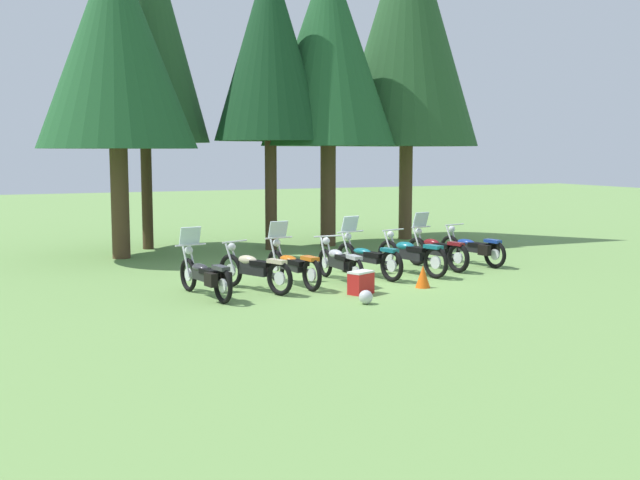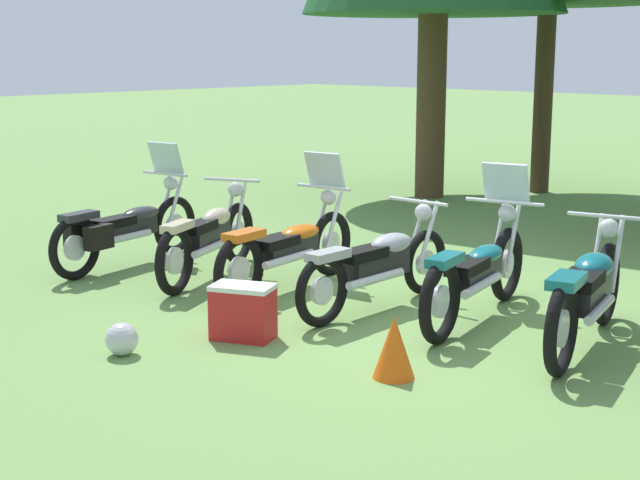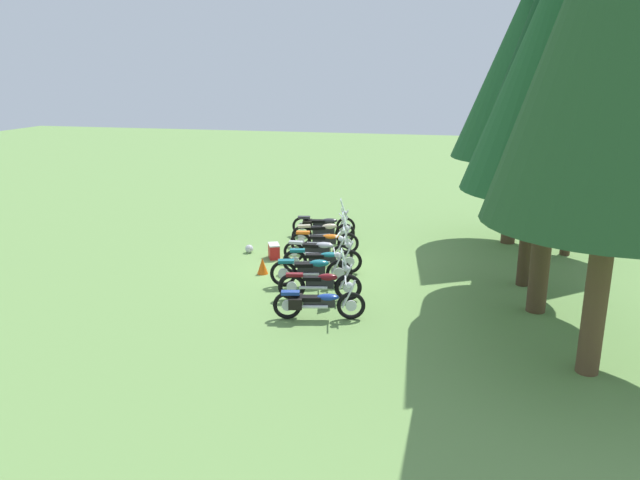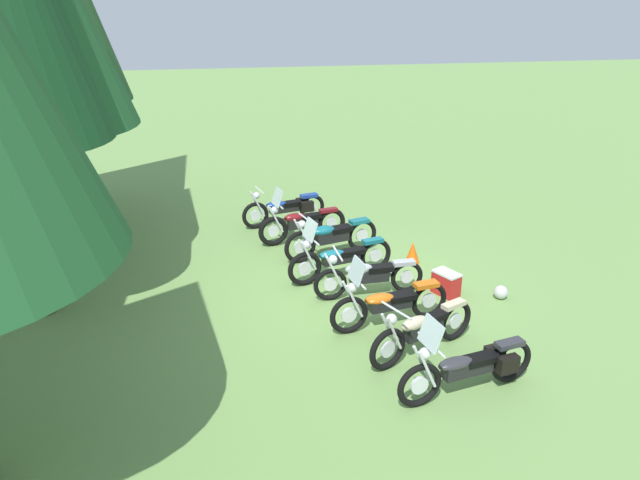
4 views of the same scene
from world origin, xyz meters
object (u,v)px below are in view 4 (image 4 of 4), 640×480
at_px(motorcycle_4, 340,258).
at_px(motorcycle_7, 286,208).
at_px(motorcycle_2, 389,302).
at_px(motorcycle_0, 469,366).
at_px(dropped_helmet, 501,292).
at_px(picnic_cooler, 446,283).
at_px(motorcycle_6, 302,223).
at_px(motorcycle_3, 368,275).
at_px(motorcycle_1, 422,329).
at_px(motorcycle_5, 331,236).
at_px(traffic_cone, 413,252).

xyz_separation_m(motorcycle_4, motorcycle_7, (3.35, 0.62, -0.03)).
bearing_deg(motorcycle_2, motorcycle_0, 96.68).
bearing_deg(dropped_helmet, motorcycle_0, 144.38).
bearing_deg(motorcycle_4, picnic_cooler, 136.50).
bearing_deg(motorcycle_6, picnic_cooler, 114.45).
relative_size(motorcycle_0, motorcycle_6, 1.04).
height_order(motorcycle_2, motorcycle_7, motorcycle_2).
distance_m(motorcycle_2, motorcycle_3, 1.14).
bearing_deg(dropped_helmet, motorcycle_1, 124.68).
height_order(motorcycle_5, traffic_cone, motorcycle_5).
xyz_separation_m(motorcycle_2, dropped_helmet, (0.54, -2.43, -0.32)).
xyz_separation_m(motorcycle_5, motorcycle_7, (2.23, 0.68, -0.05)).
xyz_separation_m(motorcycle_0, motorcycle_7, (7.44, 1.59, -0.02)).
distance_m(motorcycle_3, motorcycle_7, 4.34).
height_order(motorcycle_3, motorcycle_4, motorcycle_4).
bearing_deg(picnic_cooler, traffic_cone, 5.01).
xyz_separation_m(motorcycle_0, motorcycle_1, (1.11, 0.30, -0.00)).
relative_size(motorcycle_2, picnic_cooler, 3.69).
relative_size(motorcycle_4, picnic_cooler, 3.80).
bearing_deg(motorcycle_1, traffic_cone, -131.08).
distance_m(motorcycle_4, dropped_helmet, 3.22).
xyz_separation_m(motorcycle_6, picnic_cooler, (-3.22, -2.29, -0.22)).
bearing_deg(motorcycle_7, picnic_cooler, 106.48).
bearing_deg(motorcycle_2, motorcycle_6, -87.16).
height_order(motorcycle_2, motorcycle_5, motorcycle_2).
bearing_deg(traffic_cone, motorcycle_3, 133.70).
bearing_deg(motorcycle_1, motorcycle_5, -105.46).
bearing_deg(motorcycle_5, motorcycle_2, 81.24).
height_order(motorcycle_7, picnic_cooler, motorcycle_7).
xyz_separation_m(motorcycle_4, motorcycle_6, (2.12, 0.43, 0.00)).
distance_m(motorcycle_3, motorcycle_5, 2.02).
relative_size(motorcycle_3, motorcycle_6, 1.01).
bearing_deg(dropped_helmet, motorcycle_3, 76.28).
bearing_deg(motorcycle_0, motorcycle_2, -85.23).
distance_m(motorcycle_1, motorcycle_7, 6.46).
height_order(motorcycle_2, picnic_cooler, motorcycle_2).
distance_m(motorcycle_0, motorcycle_7, 7.61).
bearing_deg(motorcycle_0, motorcycle_7, -88.39).
distance_m(motorcycle_0, motorcycle_5, 5.29).
relative_size(motorcycle_5, picnic_cooler, 3.68).
relative_size(picnic_cooler, dropped_helmet, 2.25).
bearing_deg(dropped_helmet, motorcycle_7, 35.59).
bearing_deg(traffic_cone, motorcycle_4, 104.20).
height_order(motorcycle_2, dropped_helmet, motorcycle_2).
bearing_deg(motorcycle_1, motorcycle_7, -102.31).
relative_size(motorcycle_5, traffic_cone, 4.65).
bearing_deg(traffic_cone, motorcycle_6, 52.16).
relative_size(motorcycle_7, picnic_cooler, 3.61).
xyz_separation_m(motorcycle_2, motorcycle_5, (3.14, 0.34, 0.02)).
relative_size(motorcycle_3, traffic_cone, 4.57).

